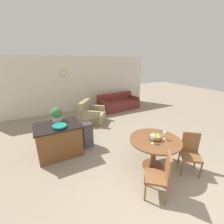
# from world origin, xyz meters

# --- Properties ---
(ground_plane) EXTENTS (24.00, 24.00, 0.00)m
(ground_plane) POSITION_xyz_m (0.00, 0.00, 0.00)
(ground_plane) COLOR gray
(wall_back) EXTENTS (8.00, 0.09, 2.70)m
(wall_back) POSITION_xyz_m (-0.00, 6.20, 1.35)
(wall_back) COLOR silver
(wall_back) RESTS_ON ground_plane
(dining_table) EXTENTS (1.20, 1.20, 0.77)m
(dining_table) POSITION_xyz_m (0.46, 0.96, 0.59)
(dining_table) COLOR brown
(dining_table) RESTS_ON ground_plane
(dining_chair_near_left) EXTENTS (0.59, 0.59, 0.94)m
(dining_chair_near_left) POSITION_xyz_m (-0.01, 0.27, 0.51)
(dining_chair_near_left) COLOR brown
(dining_chair_near_left) RESTS_ON ground_plane
(dining_chair_near_right) EXTENTS (0.59, 0.59, 0.94)m
(dining_chair_near_right) POSITION_xyz_m (1.15, 0.50, 0.51)
(dining_chair_near_right) COLOR brown
(dining_chair_near_right) RESTS_ON ground_plane
(fruit_bowl) EXTENTS (0.26, 0.26, 0.13)m
(fruit_bowl) POSITION_xyz_m (0.46, 0.96, 0.84)
(fruit_bowl) COLOR olive
(fruit_bowl) RESTS_ON dining_table
(wine_glass_left) EXTENTS (0.07, 0.07, 0.20)m
(wine_glass_left) POSITION_xyz_m (0.28, 0.86, 0.92)
(wine_glass_left) COLOR silver
(wine_glass_left) RESTS_ON dining_table
(wine_glass_right) EXTENTS (0.07, 0.07, 0.20)m
(wine_glass_right) POSITION_xyz_m (0.64, 0.88, 0.92)
(wine_glass_right) COLOR silver
(wine_glass_right) RESTS_ON dining_table
(kitchen_island) EXTENTS (1.19, 0.90, 0.88)m
(kitchen_island) POSITION_xyz_m (-1.50, 2.62, 0.44)
(kitchen_island) COLOR brown
(kitchen_island) RESTS_ON ground_plane
(teal_bowl) EXTENTS (0.36, 0.36, 0.07)m
(teal_bowl) POSITION_xyz_m (-1.46, 2.42, 0.93)
(teal_bowl) COLOR teal
(teal_bowl) RESTS_ON kitchen_island
(potted_plant) EXTENTS (0.30, 0.30, 0.41)m
(potted_plant) POSITION_xyz_m (-1.44, 2.89, 1.10)
(potted_plant) COLOR beige
(potted_plant) RESTS_ON kitchen_island
(trash_bin) EXTENTS (0.29, 0.26, 0.77)m
(trash_bin) POSITION_xyz_m (-0.68, 2.61, 0.38)
(trash_bin) COLOR #47474C
(trash_bin) RESTS_ON ground_plane
(couch) EXTENTS (2.24, 1.20, 0.79)m
(couch) POSITION_xyz_m (2.02, 5.44, 0.28)
(couch) COLOR maroon
(couch) RESTS_ON ground_plane
(armchair) EXTENTS (1.28, 1.28, 0.91)m
(armchair) POSITION_xyz_m (0.10, 4.37, 0.30)
(armchair) COLOR #998966
(armchair) RESTS_ON ground_plane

